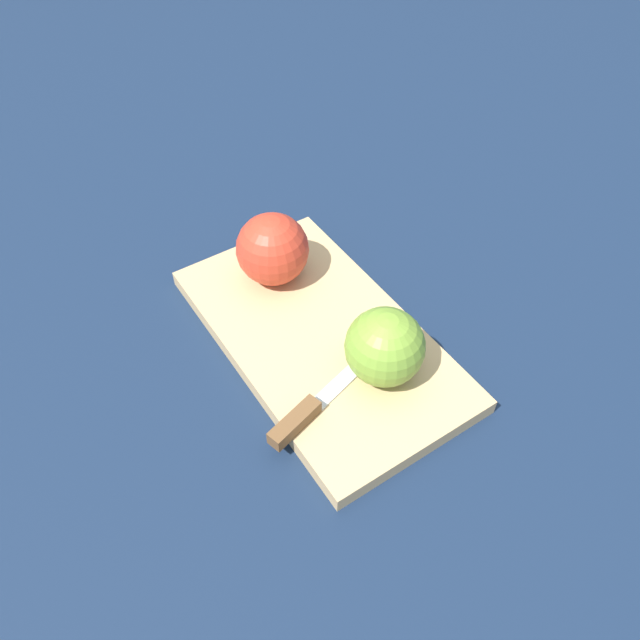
# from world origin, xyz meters

# --- Properties ---
(ground_plane) EXTENTS (4.00, 4.00, 0.00)m
(ground_plane) POSITION_xyz_m (0.00, 0.00, 0.00)
(ground_plane) COLOR #14233D
(cutting_board) EXTENTS (0.39, 0.24, 0.02)m
(cutting_board) POSITION_xyz_m (0.00, 0.00, 0.01)
(cutting_board) COLOR tan
(cutting_board) RESTS_ON ground_plane
(apple_half_left) EXTENTS (0.09, 0.09, 0.09)m
(apple_half_left) POSITION_xyz_m (-0.11, -0.01, 0.06)
(apple_half_left) COLOR red
(apple_half_left) RESTS_ON cutting_board
(apple_half_right) EXTENTS (0.08, 0.08, 0.08)m
(apple_half_right) POSITION_xyz_m (0.08, 0.03, 0.06)
(apple_half_right) COLOR olive
(apple_half_right) RESTS_ON cutting_board
(knife) EXTENTS (0.07, 0.14, 0.02)m
(knife) POSITION_xyz_m (0.10, -0.07, 0.03)
(knife) COLOR silver
(knife) RESTS_ON cutting_board
(apple_slice) EXTENTS (0.06, 0.06, 0.01)m
(apple_slice) POSITION_xyz_m (0.04, 0.06, 0.02)
(apple_slice) COLOR beige
(apple_slice) RESTS_ON cutting_board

